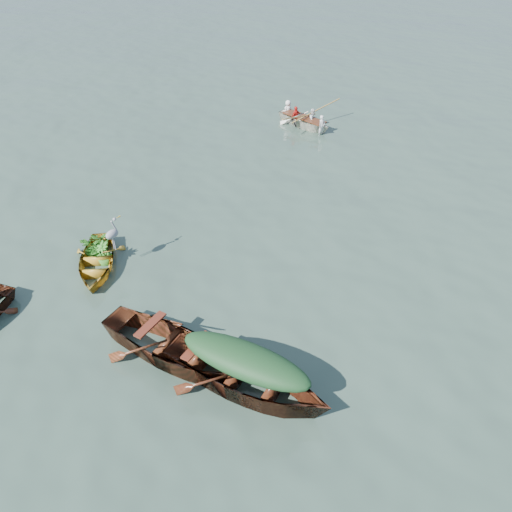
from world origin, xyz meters
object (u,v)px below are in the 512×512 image
Objects in this scene: heron at (113,239)px; rowed_boat at (304,127)px; yellow_dinghy at (98,268)px; open_wooden_boat at (177,360)px; green_tarp_boat at (246,390)px.

rowed_boat is at bearing 52.55° from heron.
rowed_boat is 11.43m from heron.
yellow_dinghy is 11.78m from rowed_boat.
heron is at bearing 60.95° from open_wooden_boat.
yellow_dinghy is 5.73m from green_tarp_boat.
heron is (1.24, -11.33, 0.89)m from rowed_boat.
yellow_dinghy is at bearing 73.02° from green_tarp_boat.
heron is at bearing 5.19° from yellow_dinghy.
yellow_dinghy is 0.84× the size of rowed_boat.
green_tarp_boat reaches higher than yellow_dinghy.
heron is at bearing 68.15° from green_tarp_boat.
yellow_dinghy is at bearing -174.81° from heron.
open_wooden_boat is 5.48× the size of heron.
open_wooden_boat is 1.35× the size of rowed_boat.
open_wooden_boat is 13.70m from rowed_boat.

